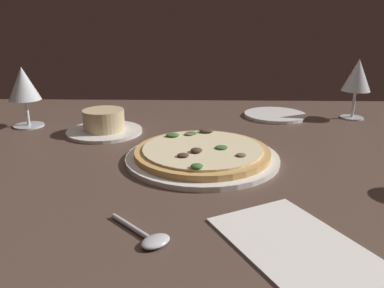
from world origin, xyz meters
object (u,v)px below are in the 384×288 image
object	(u,v)px
side_plate	(275,115)
pizza_main	(202,154)
ramekin_on_saucer	(104,124)
spoon	(149,237)
paper_menu	(297,246)
wine_glass_far	(357,77)
wine_glass_near	(24,86)

from	to	relation	value
side_plate	pizza_main	bearing A→B (deg)	-120.31
ramekin_on_saucer	spoon	world-z (taller)	ramekin_on_saucer
side_plate	paper_menu	xyz separation A→B (cm)	(-8.79, -64.95, -0.30)
side_plate	spoon	distance (cm)	69.45
ramekin_on_saucer	wine_glass_far	size ratio (longest dim) A/B	1.11
spoon	wine_glass_near	bearing A→B (deg)	126.05
side_plate	spoon	world-z (taller)	spoon
ramekin_on_saucer	paper_menu	world-z (taller)	ramekin_on_saucer
wine_glass_far	spoon	bearing A→B (deg)	-127.56
wine_glass_far	side_plate	size ratio (longest dim) A/B	0.94
wine_glass_near	side_plate	distance (cm)	66.94
side_plate	ramekin_on_saucer	bearing A→B (deg)	-158.77
pizza_main	wine_glass_far	xyz separation A→B (cm)	(41.51, 33.82, 10.21)
pizza_main	side_plate	bearing A→B (deg)	59.69
pizza_main	spoon	world-z (taller)	pizza_main
ramekin_on_saucer	wine_glass_near	distance (cm)	23.13
wine_glass_near	wine_glass_far	bearing A→B (deg)	6.99
ramekin_on_saucer	wine_glass_far	bearing A→B (deg)	13.74
wine_glass_near	paper_menu	bearing A→B (deg)	-43.35
pizza_main	paper_menu	size ratio (longest dim) A/B	1.40
paper_menu	spoon	size ratio (longest dim) A/B	2.30
ramekin_on_saucer	paper_menu	distance (cm)	59.50
side_plate	spoon	size ratio (longest dim) A/B	1.85
pizza_main	paper_menu	bearing A→B (deg)	-68.63
ramekin_on_saucer	wine_glass_far	world-z (taller)	wine_glass_far
wine_glass_far	side_plate	bearing A→B (deg)	176.65
ramekin_on_saucer	pizza_main	bearing A→B (deg)	-37.04
ramekin_on_saucer	paper_menu	size ratio (longest dim) A/B	0.84
wine_glass_near	side_plate	bearing A→B (deg)	10.27
side_plate	paper_menu	size ratio (longest dim) A/B	0.81
pizza_main	wine_glass_near	bearing A→B (deg)	152.47
ramekin_on_saucer	side_plate	xyz separation A→B (cm)	(44.19, 17.17, -1.81)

